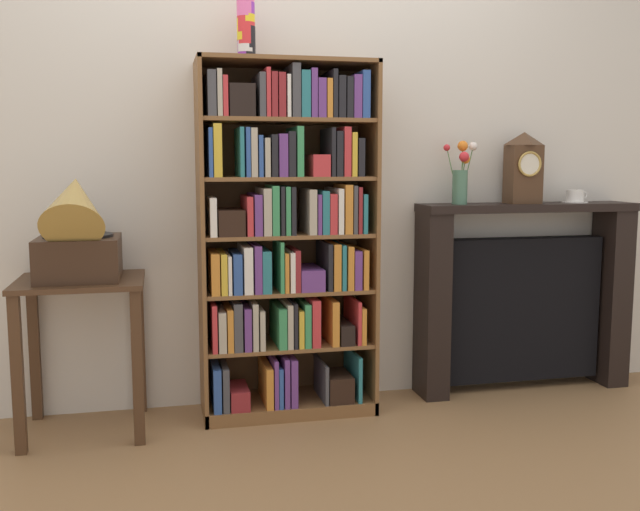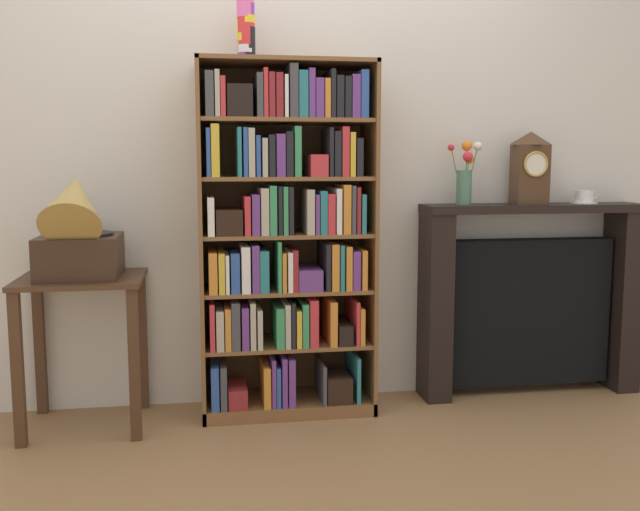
# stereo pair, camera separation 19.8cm
# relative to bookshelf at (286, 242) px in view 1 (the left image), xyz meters

# --- Properties ---
(ground_plane) EXTENTS (7.79, 6.40, 0.02)m
(ground_plane) POSITION_rel_bookshelf_xyz_m (0.01, -0.08, -0.81)
(ground_plane) COLOR #997047
(wall_back) EXTENTS (4.79, 0.08, 2.60)m
(wall_back) POSITION_rel_bookshelf_xyz_m (0.17, 0.22, 0.50)
(wall_back) COLOR silver
(wall_back) RESTS_ON ground
(bookshelf) EXTENTS (0.79, 0.34, 1.61)m
(bookshelf) POSITION_rel_bookshelf_xyz_m (0.00, 0.00, 0.00)
(bookshelf) COLOR brown
(bookshelf) RESTS_ON ground
(cup_stack) EXTENTS (0.08, 0.08, 0.28)m
(cup_stack) POSITION_rel_bookshelf_xyz_m (-0.16, 0.04, 0.95)
(cup_stack) COLOR purple
(cup_stack) RESTS_ON bookshelf
(side_table_left) EXTENTS (0.53, 0.47, 0.67)m
(side_table_left) POSITION_rel_bookshelf_xyz_m (-0.90, -0.05, -0.30)
(side_table_left) COLOR #472D1C
(side_table_left) RESTS_ON ground
(gramophone) EXTENTS (0.34, 0.47, 0.52)m
(gramophone) POSITION_rel_bookshelf_xyz_m (-0.90, -0.10, 0.07)
(gramophone) COLOR #382316
(gramophone) RESTS_ON side_table_left
(fireplace_mantel) EXTENTS (1.12, 0.23, 0.96)m
(fireplace_mantel) POSITION_rel_bookshelf_xyz_m (1.24, 0.09, -0.33)
(fireplace_mantel) COLOR black
(fireplace_mantel) RESTS_ON ground
(mantel_clock) EXTENTS (0.16, 0.13, 0.35)m
(mantel_clock) POSITION_rel_bookshelf_xyz_m (1.21, 0.06, 0.33)
(mantel_clock) COLOR #472D1C
(mantel_clock) RESTS_ON fireplace_mantel
(flower_vase) EXTENTS (0.16, 0.14, 0.31)m
(flower_vase) POSITION_rel_bookshelf_xyz_m (0.88, 0.06, 0.29)
(flower_vase) COLOR #4C7A60
(flower_vase) RESTS_ON fireplace_mantel
(teacup_with_saucer) EXTENTS (0.14, 0.13, 0.07)m
(teacup_with_saucer) POSITION_rel_bookshelf_xyz_m (1.51, 0.07, 0.19)
(teacup_with_saucer) COLOR white
(teacup_with_saucer) RESTS_ON fireplace_mantel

